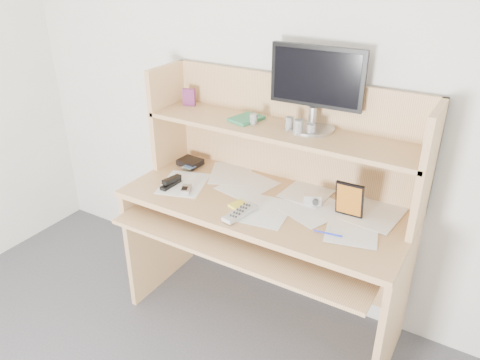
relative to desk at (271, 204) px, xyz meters
The scene contains 19 objects.
back_wall 0.60m from the desk, 90.00° to the left, with size 3.60×0.04×2.50m, color silver.
desk is the anchor object (origin of this frame).
paper_clutter 0.10m from the desk, 90.00° to the right, with size 1.32×0.54×0.01m, color silver.
keyboard 0.15m from the desk, 99.01° to the right, with size 0.46×0.21×0.03m.
tv_remote 0.27m from the desk, 96.74° to the right, with size 0.05×0.19×0.02m, color #ADADA8.
flip_phone 0.44m from the desk, 153.04° to the right, with size 0.05×0.09×0.02m, color #A2A2A4.
stapler 0.53m from the desk, 159.07° to the right, with size 0.04×0.13×0.04m, color black.
wallet 0.56m from the desk, behind, with size 0.12×0.10×0.03m, color black.
sticky_note_pad 0.21m from the desk, 112.48° to the right, with size 0.08×0.08×0.01m, color yellow.
digital_camera 0.23m from the desk, ahead, with size 0.08×0.03×0.05m, color silver.
game_case 0.43m from the desk, ahead, with size 0.13×0.01×0.18m, color black.
blue_pen 0.43m from the desk, 28.08° to the right, with size 0.01×0.01×0.12m, color #1A2BC3.
card_box 0.74m from the desk, 167.77° to the left, with size 0.07×0.02×0.09m, color maroon.
shelf_book 0.45m from the desk, 157.97° to the left, with size 0.12×0.16×0.02m, color #317A50.
chip_stack_a 0.44m from the desk, 159.59° to the left, with size 0.04×0.04×0.05m, color black.
chip_stack_b 0.44m from the desk, 18.61° to the left, with size 0.04×0.04×0.07m, color white.
chip_stack_c 0.45m from the desk, 21.33° to the left, with size 0.04×0.04×0.05m, color black.
chip_stack_d 0.43m from the desk, 54.99° to the left, with size 0.04×0.04×0.06m, color white.
monitor 0.63m from the desk, 48.35° to the left, with size 0.45×0.22×0.39m.
Camera 1 is at (0.92, -0.28, 1.87)m, focal length 35.00 mm.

